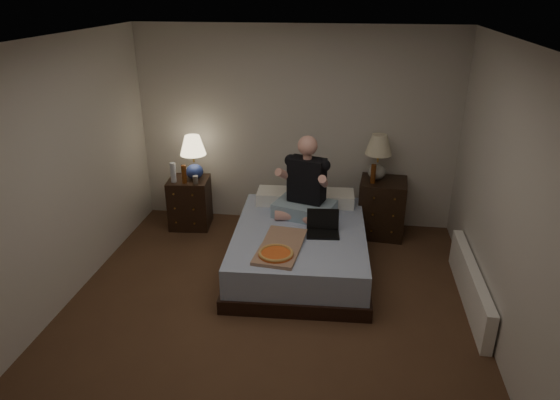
% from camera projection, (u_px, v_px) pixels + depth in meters
% --- Properties ---
extents(floor, '(4.00, 4.50, 0.00)m').
position_uv_depth(floor, '(266.00, 320.00, 4.69)').
color(floor, brown).
rests_on(floor, ground).
extents(ceiling, '(4.00, 4.50, 0.00)m').
position_uv_depth(ceiling, '(263.00, 44.00, 3.70)').
color(ceiling, white).
rests_on(ceiling, ground).
extents(wall_back, '(4.00, 0.00, 2.50)m').
position_uv_depth(wall_back, '(295.00, 129.00, 6.24)').
color(wall_back, beige).
rests_on(wall_back, ground).
extents(wall_left, '(0.00, 4.50, 2.50)m').
position_uv_depth(wall_left, '(45.00, 186.00, 4.46)').
color(wall_left, beige).
rests_on(wall_left, ground).
extents(wall_right, '(0.00, 4.50, 2.50)m').
position_uv_depth(wall_right, '(514.00, 212.00, 3.94)').
color(wall_right, beige).
rests_on(wall_right, ground).
extents(bed, '(1.50, 1.94, 0.47)m').
position_uv_depth(bed, '(300.00, 248.00, 5.49)').
color(bed, '#5A77B5').
rests_on(bed, floor).
extents(nightstand_left, '(0.54, 0.49, 0.65)m').
position_uv_depth(nightstand_left, '(190.00, 203.00, 6.43)').
color(nightstand_left, black).
rests_on(nightstand_left, floor).
extents(nightstand_right, '(0.59, 0.54, 0.72)m').
position_uv_depth(nightstand_right, '(382.00, 208.00, 6.19)').
color(nightstand_right, black).
rests_on(nightstand_right, floor).
extents(lamp_left, '(0.35, 0.35, 0.56)m').
position_uv_depth(lamp_left, '(194.00, 157.00, 6.21)').
color(lamp_left, navy).
rests_on(lamp_left, nightstand_left).
extents(lamp_right, '(0.40, 0.40, 0.56)m').
position_uv_depth(lamp_right, '(378.00, 157.00, 5.99)').
color(lamp_right, gray).
rests_on(lamp_right, nightstand_right).
extents(water_bottle, '(0.07, 0.07, 0.25)m').
position_uv_depth(water_bottle, '(173.00, 172.00, 6.17)').
color(water_bottle, silver).
rests_on(water_bottle, nightstand_left).
extents(soda_can, '(0.07, 0.07, 0.10)m').
position_uv_depth(soda_can, '(196.00, 180.00, 6.14)').
color(soda_can, '#A3A49F').
rests_on(soda_can, nightstand_left).
extents(beer_bottle_left, '(0.06, 0.06, 0.23)m').
position_uv_depth(beer_bottle_left, '(184.00, 174.00, 6.14)').
color(beer_bottle_left, '#602D0D').
rests_on(beer_bottle_left, nightstand_left).
extents(beer_bottle_right, '(0.06, 0.06, 0.23)m').
position_uv_depth(beer_bottle_right, '(373.00, 174.00, 5.93)').
color(beer_bottle_right, '#57290C').
rests_on(beer_bottle_right, nightstand_right).
extents(person, '(0.78, 0.69, 0.93)m').
position_uv_depth(person, '(305.00, 177.00, 5.55)').
color(person, black).
rests_on(person, bed).
extents(laptop, '(0.37, 0.31, 0.24)m').
position_uv_depth(laptop, '(323.00, 225.00, 5.24)').
color(laptop, black).
rests_on(laptop, bed).
extents(pizza_box, '(0.48, 0.80, 0.08)m').
position_uv_depth(pizza_box, '(276.00, 254.00, 4.82)').
color(pizza_box, tan).
rests_on(pizza_box, bed).
extents(radiator, '(0.10, 1.60, 0.40)m').
position_uv_depth(radiator, '(470.00, 285.00, 4.88)').
color(radiator, white).
rests_on(radiator, floor).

